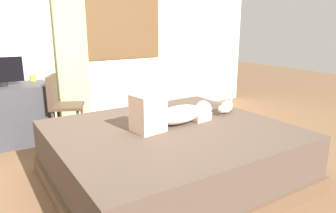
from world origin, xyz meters
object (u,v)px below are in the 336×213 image
cat (226,107)px  chair_by_desk (61,103)px  cup (33,78)px  desk (13,115)px  person_lying (172,114)px  tv_monitor (1,71)px  bed (171,154)px

cat → chair_by_desk: chair_by_desk is taller
chair_by_desk → cup: bearing=116.8°
desk → chair_by_desk: bearing=-25.3°
person_lying → cat: size_ratio=2.91×
person_lying → tv_monitor: 2.22m
bed → tv_monitor: bearing=122.0°
person_lying → tv_monitor: bearing=124.4°
person_lying → chair_by_desk: 1.69m
tv_monitor → chair_by_desk: tv_monitor is taller
bed → desk: bearing=120.8°
cup → desk: bearing=-148.5°
bed → cup: size_ratio=27.09×
cat → tv_monitor: size_ratio=0.68×
desk → chair_by_desk: size_ratio=1.05×
bed → desk: desk is taller
person_lying → bed: bearing=-129.9°
cat → chair_by_desk: bearing=131.9°
desk → person_lying: bearing=-56.9°
bed → person_lying: person_lying is taller
cat → cup: bearing=129.0°
bed → desk: (-1.13, 1.89, 0.11)m
cat → chair_by_desk: (-1.38, 1.53, -0.09)m
bed → cup: 2.29m
bed → chair_by_desk: (-0.58, 1.63, 0.25)m
person_lying → cat: (0.73, 0.03, -0.05)m
person_lying → chair_by_desk: (-0.65, 1.56, -0.13)m
cat → cup: size_ratio=4.08×
cup → cat: bearing=-51.0°
person_lying → cup: 2.20m
desk → cup: cup is taller
cup → chair_by_desk: bearing=-63.2°
bed → tv_monitor: tv_monitor is taller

